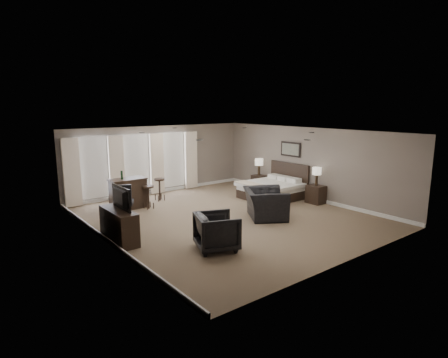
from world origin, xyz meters
TOP-DOWN VIEW (x-y plane):
  - room at (0.00, 0.00)m, footprint 7.60×8.60m
  - window_bay at (-1.00, 4.11)m, footprint 5.25×0.20m
  - bed at (2.58, 0.83)m, footprint 1.95×1.86m
  - nightstand_near at (3.47, -0.62)m, footprint 0.47×0.58m
  - nightstand_far at (3.47, 2.28)m, footprint 0.43×0.52m
  - lamp_near at (3.47, -0.62)m, footprint 0.31×0.31m
  - lamp_far at (3.47, 2.28)m, footprint 0.33×0.33m
  - wall_art at (3.70, 0.83)m, footprint 0.04×0.96m
  - dresser at (-3.45, -0.02)m, footprint 0.46×1.43m
  - tv at (-3.45, -0.02)m, footprint 0.58×1.00m
  - armchair_near at (0.88, -0.77)m, footprint 1.46×1.62m
  - armchair_far at (-1.82, -1.92)m, footprint 1.15×1.19m
  - bar_counter at (-1.97, 2.77)m, footprint 1.17×0.61m
  - bar_stool_left at (-1.46, 2.34)m, footprint 0.41×0.41m
  - bar_stool_right at (-0.64, 3.09)m, footprint 0.50×0.50m
  - desk_chair at (-2.61, 1.59)m, footprint 0.79×0.79m

SIDE VIEW (x-z plane):
  - nightstand_far at x=3.47m, z-range 0.00..0.57m
  - nightstand_near at x=3.47m, z-range 0.00..0.63m
  - bar_stool_left at x=-1.46m, z-range 0.00..0.77m
  - bar_stool_right at x=-0.64m, z-range 0.00..0.80m
  - dresser at x=-3.45m, z-range 0.00..0.83m
  - armchair_far at x=-1.82m, z-range 0.00..0.96m
  - bar_counter at x=-1.97m, z-range 0.00..1.02m
  - desk_chair at x=-2.61m, z-range 0.00..1.14m
  - armchair_near at x=0.88m, z-range 0.00..1.19m
  - bed at x=2.58m, z-range 0.00..1.24m
  - tv at x=-3.45m, z-range 0.83..0.96m
  - lamp_far at x=3.47m, z-range 0.57..1.25m
  - lamp_near at x=3.47m, z-range 0.63..1.27m
  - window_bay at x=-1.00m, z-range 0.05..2.35m
  - room at x=0.00m, z-range -0.02..2.62m
  - wall_art at x=3.70m, z-range 1.47..2.03m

